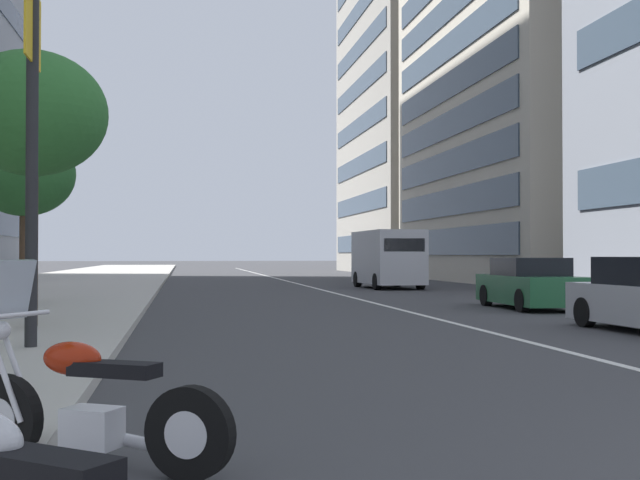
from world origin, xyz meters
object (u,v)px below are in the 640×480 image
object	(u,v)px
delivery_van_ahead	(388,258)
street_tree_near_plaza_corner	(24,174)
motorcycle_under_tarp	(87,407)
street_tree_far_plaza	(33,114)
car_approaching_light	(530,285)

from	to	relation	value
delivery_van_ahead	street_tree_near_plaza_corner	size ratio (longest dim) A/B	1.10
motorcycle_under_tarp	street_tree_far_plaza	size ratio (longest dim) A/B	0.37
car_approaching_light	street_tree_far_plaza	world-z (taller)	street_tree_far_plaza
delivery_van_ahead	car_approaching_light	bearing A→B (deg)	-179.76
delivery_van_ahead	street_tree_far_plaza	bearing A→B (deg)	147.03
motorcycle_under_tarp	delivery_van_ahead	world-z (taller)	delivery_van_ahead
street_tree_far_plaza	street_tree_near_plaza_corner	distance (m)	7.08
delivery_van_ahead	street_tree_far_plaza	distance (m)	23.30
street_tree_far_plaza	street_tree_near_plaza_corner	xyz separation A→B (m)	(6.92, 1.42, -0.50)
motorcycle_under_tarp	street_tree_near_plaza_corner	distance (m)	18.07
car_approaching_light	street_tree_far_plaza	bearing A→B (deg)	115.21
delivery_van_ahead	street_tree_far_plaza	size ratio (longest dim) A/B	0.99
motorcycle_under_tarp	delivery_van_ahead	distance (m)	31.82
car_approaching_light	delivery_van_ahead	bearing A→B (deg)	3.68
delivery_van_ahead	street_tree_far_plaza	world-z (taller)	street_tree_far_plaza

